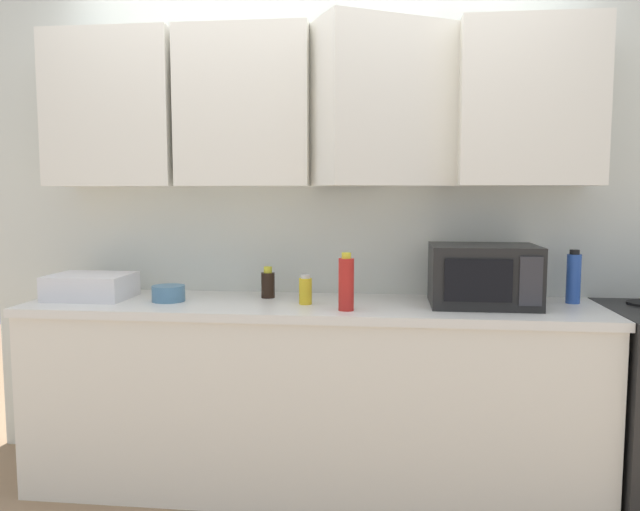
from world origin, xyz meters
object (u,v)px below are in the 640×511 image
(bottle_red_sauce, at_px, (346,283))
(bottle_blue_cleaner, at_px, (574,278))
(bottle_soy_dark, at_px, (268,284))
(bowl_ceramic_small, at_px, (169,293))
(dish_rack, at_px, (91,286))
(bottle_yellow_mustard, at_px, (305,290))
(microwave, at_px, (483,275))

(bottle_red_sauce, xyz_separation_m, bottle_blue_cleaner, (1.05, 0.30, 0.00))
(bottle_red_sauce, relative_size, bottle_blue_cleaner, 1.02)
(bottle_soy_dark, bearing_deg, bottle_blue_cleaner, 0.55)
(bowl_ceramic_small, bearing_deg, dish_rack, 175.25)
(bottle_red_sauce, bearing_deg, bottle_yellow_mustard, 146.21)
(bottle_yellow_mustard, height_order, bottle_soy_dark, bottle_soy_dark)
(microwave, relative_size, dish_rack, 1.26)
(bottle_yellow_mustard, distance_m, bottle_red_sauce, 0.25)
(bottle_red_sauce, distance_m, bottle_blue_cleaner, 1.09)
(bottle_yellow_mustard, height_order, bottle_red_sauce, bottle_red_sauce)
(bottle_yellow_mustard, relative_size, bowl_ceramic_small, 0.89)
(microwave, relative_size, bottle_blue_cleaner, 1.90)
(dish_rack, distance_m, bottle_soy_dark, 0.87)
(microwave, bearing_deg, bottle_red_sauce, -162.57)
(bottle_blue_cleaner, xyz_separation_m, bowl_ceramic_small, (-1.91, -0.16, -0.08))
(dish_rack, relative_size, bottle_blue_cleaner, 1.50)
(bottle_soy_dark, relative_size, bottle_red_sauce, 0.61)
(dish_rack, relative_size, bottle_yellow_mustard, 2.74)
(bottle_yellow_mustard, xyz_separation_m, bottle_blue_cleaner, (1.25, 0.17, 0.06))
(bottle_blue_cleaner, bearing_deg, dish_rack, -176.79)
(bowl_ceramic_small, bearing_deg, bottle_soy_dark, 18.25)
(microwave, relative_size, bottle_soy_dark, 3.09)
(dish_rack, xyz_separation_m, bottle_soy_dark, (0.86, 0.12, 0.01))
(dish_rack, bearing_deg, bottle_soy_dark, 7.68)
(dish_rack, xyz_separation_m, bottle_red_sauce, (1.27, -0.17, 0.06))
(bottle_yellow_mustard, height_order, bottle_blue_cleaner, bottle_blue_cleaner)
(bottle_soy_dark, bearing_deg, bottle_yellow_mustard, -36.46)
(bottle_blue_cleaner, distance_m, bowl_ceramic_small, 1.92)
(microwave, distance_m, bottle_blue_cleaner, 0.44)
(bottle_blue_cleaner, bearing_deg, bottle_soy_dark, -179.45)
(microwave, bearing_deg, bowl_ceramic_small, -177.81)
(bottle_red_sauce, height_order, bottle_blue_cleaner, bottle_red_sauce)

